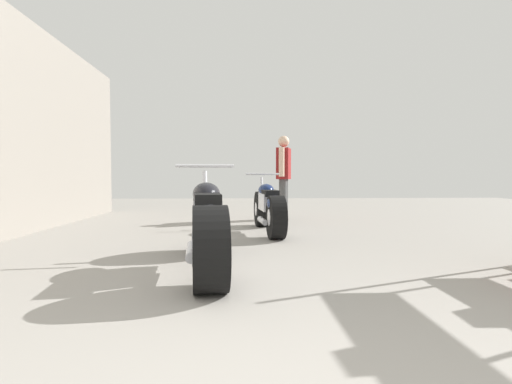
% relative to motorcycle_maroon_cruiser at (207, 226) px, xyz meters
% --- Properties ---
extents(ground_plane, '(19.05, 19.05, 0.00)m').
position_rel_motorcycle_maroon_cruiser_xyz_m(ground_plane, '(0.51, 1.31, -0.39)').
color(ground_plane, gray).
extents(motorcycle_maroon_cruiser, '(0.61, 2.04, 0.95)m').
position_rel_motorcycle_maroon_cruiser_xyz_m(motorcycle_maroon_cruiser, '(0.00, 0.00, 0.00)').
color(motorcycle_maroon_cruiser, black).
rests_on(motorcycle_maroon_cruiser, ground_plane).
extents(motorcycle_black_naked, '(0.56, 1.88, 0.87)m').
position_rel_motorcycle_maroon_cruiser_xyz_m(motorcycle_black_naked, '(0.71, 2.22, -0.02)').
color(motorcycle_black_naked, black).
rests_on(motorcycle_black_naked, ground_plane).
extents(mechanic_in_blue, '(0.33, 0.64, 1.59)m').
position_rel_motorcycle_maroon_cruiser_xyz_m(mechanic_in_blue, '(1.12, 3.93, 0.51)').
color(mechanic_in_blue, '#4C4C4C').
rests_on(mechanic_in_blue, ground_plane).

